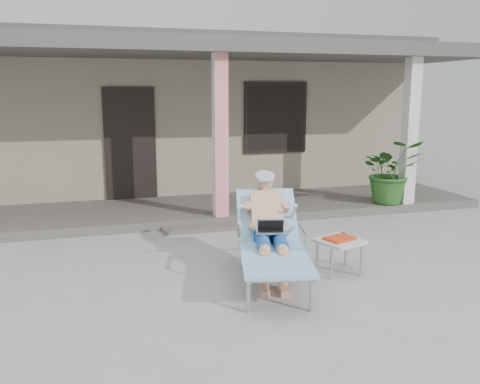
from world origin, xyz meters
name	(u,v)px	position (x,y,z in m)	size (l,w,h in m)	color
ground	(262,266)	(0.00, 0.00, 0.00)	(60.00, 60.00, 0.00)	#9E9E99
house	(177,113)	(0.00, 6.50, 1.67)	(10.40, 5.40, 3.30)	gray
porch_deck	(210,209)	(0.00, 3.00, 0.07)	(10.00, 2.00, 0.15)	#605B56
porch_overhang	(208,54)	(0.00, 2.95, 2.79)	(10.00, 2.30, 2.85)	silver
porch_step	(225,227)	(0.00, 1.85, 0.04)	(2.00, 0.30, 0.07)	#605B56
lounger	(270,214)	(-0.04, -0.41, 0.78)	(1.13, 2.00, 1.26)	#B7B7BC
side_table	(339,243)	(0.83, -0.44, 0.37)	(0.63, 0.63, 0.44)	beige
potted_palm	(391,171)	(3.22, 2.25, 0.74)	(1.06, 0.92, 1.18)	#26591E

